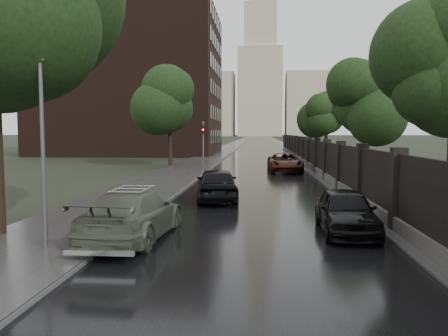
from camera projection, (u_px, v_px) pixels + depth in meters
ground at (251, 279)px, 9.52m from camera, size 800.00×800.00×0.00m
road at (260, 139)px, 198.22m from camera, size 8.00×420.00×0.02m
sidewalk_left at (246, 138)px, 198.70m from camera, size 4.00×420.00×0.16m
verge_right at (272, 139)px, 197.77m from camera, size 3.00×420.00×0.08m
fence_right at (307, 155)px, 40.85m from camera, size 0.45×75.72×2.70m
tree_left_far at (170, 109)px, 39.53m from camera, size 4.25×4.25×7.39m
tree_right_b at (366, 106)px, 30.34m from camera, size 4.08×4.08×7.01m
tree_right_c at (326, 116)px, 48.22m from camera, size 4.08×4.08×7.01m
lamp_post at (43, 152)px, 11.23m from camera, size 0.25×0.12×5.11m
traffic_light at (203, 142)px, 34.49m from camera, size 0.16×0.32×4.00m
brick_building at (132, 84)px, 61.80m from camera, size 24.00×18.00×20.00m
stalinist_tower at (260, 81)px, 304.27m from camera, size 92.00×30.00×159.00m
volga_sedan at (133, 215)px, 12.99m from camera, size 2.33×5.16×1.47m
hatchback_left at (217, 184)px, 20.18m from camera, size 2.41×4.78×1.56m
car_right_near at (346, 211)px, 13.77m from camera, size 1.73×4.15×1.40m
car_right_far at (285, 163)px, 34.50m from camera, size 2.74×5.55×1.52m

